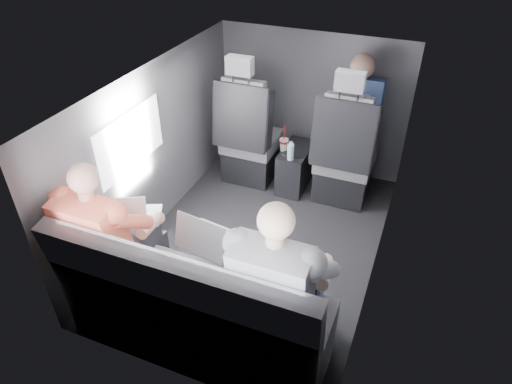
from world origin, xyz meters
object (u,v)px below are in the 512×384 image
at_px(front_seat_left, 249,142).
at_px(center_console, 295,168).
at_px(rear_bench, 196,311).
at_px(passenger_rear_left, 112,237).
at_px(passenger_front_right, 356,112).
at_px(water_bottle, 291,151).
at_px(front_seat_right, 344,161).
at_px(laptop_silver, 208,238).
at_px(soda_cup, 284,144).
at_px(passenger_rear_right, 280,284).
at_px(laptop_black, 292,269).
at_px(laptop_white, 132,215).

bearing_deg(front_seat_left, center_console, 5.07).
relative_size(rear_bench, passenger_rear_left, 1.34).
height_order(rear_bench, passenger_front_right, passenger_front_right).
bearing_deg(water_bottle, front_seat_right, 18.77).
bearing_deg(rear_bench, laptop_silver, 99.41).
height_order(soda_cup, passenger_rear_right, passenger_rear_right).
distance_m(soda_cup, passenger_front_right, 0.69).
distance_m(front_seat_left, front_seat_right, 0.90).
relative_size(rear_bench, passenger_front_right, 1.91).
height_order(front_seat_right, passenger_rear_right, front_seat_right).
distance_m(front_seat_left, passenger_rear_right, 2.05).
xyz_separation_m(laptop_silver, passenger_rear_right, (0.54, -0.20, 0.00)).
relative_size(center_console, soda_cup, 1.94).
bearing_deg(front_seat_left, rear_bench, -76.69).
bearing_deg(laptop_silver, passenger_rear_left, -160.51).
relative_size(front_seat_right, soda_cup, 5.10).
bearing_deg(water_bottle, laptop_black, -71.47).
xyz_separation_m(front_seat_left, rear_bench, (0.45, -1.90, -0.09)).
relative_size(front_seat_left, laptop_white, 3.13).
relative_size(front_seat_left, passenger_rear_left, 1.06).
relative_size(front_seat_right, passenger_rear_right, 1.02).
relative_size(rear_bench, laptop_black, 4.37).
relative_size(center_console, rear_bench, 0.30).
bearing_deg(center_console, water_bottle, -88.56).
bearing_deg(front_seat_right, soda_cup, -177.33).
bearing_deg(passenger_rear_right, laptop_white, 168.79).
bearing_deg(center_console, passenger_front_right, 25.34).
relative_size(laptop_black, passenger_front_right, 0.44).
height_order(front_seat_left, laptop_silver, front_seat_left).
height_order(front_seat_right, passenger_front_right, same).
distance_m(laptop_white, passenger_front_right, 2.14).
bearing_deg(soda_cup, front_seat_left, 175.81).
distance_m(laptop_white, laptop_silver, 0.56).
xyz_separation_m(water_bottle, laptop_black, (0.51, -1.52, 0.16)).
distance_m(laptop_white, laptop_black, 1.13).
bearing_deg(passenger_rear_left, laptop_silver, 19.49).
distance_m(soda_cup, passenger_rear_left, 1.86).
bearing_deg(laptop_silver, passenger_front_right, 74.72).
xyz_separation_m(rear_bench, passenger_rear_left, (-0.61, 0.10, 0.31)).
distance_m(front_seat_right, laptop_black, 1.69).
height_order(front_seat_left, soda_cup, front_seat_left).
relative_size(rear_bench, passenger_rear_right, 1.29).
height_order(center_console, laptop_white, laptop_white).
relative_size(laptop_silver, laptop_black, 1.03).
bearing_deg(rear_bench, passenger_rear_left, 171.14).
height_order(passenger_rear_left, passenger_front_right, passenger_front_right).
height_order(front_seat_left, center_console, front_seat_left).
height_order(passenger_rear_left, passenger_rear_right, passenger_rear_right).
height_order(water_bottle, laptop_silver, laptop_silver).
height_order(soda_cup, laptop_silver, laptop_silver).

